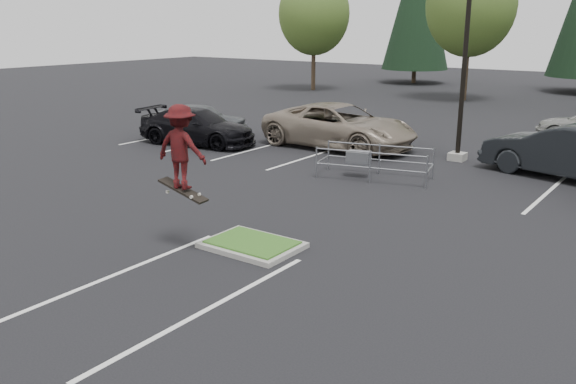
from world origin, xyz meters
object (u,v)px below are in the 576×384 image
Objects in this scene: car_r_charc at (568,151)px; car_l_black at (197,126)px; skateboarder at (181,148)px; decid_a at (314,16)px; cart_corral at (362,158)px; decid_b at (471,8)px; car_l_tan at (340,126)px; car_l_grey at (200,119)px; light_pole at (466,39)px.

car_l_black is at bearing -65.93° from car_r_charc.
skateboarder is 0.39× the size of car_r_charc.
decid_a reaches higher than car_l_black.
skateboarder is at bearing -103.67° from cart_corral.
decid_a is 1.58× the size of car_r_charc.
car_r_charc is (10.51, -19.03, -5.11)m from decid_b.
decid_a is 12.02m from decid_b.
decid_a is 2.23× the size of cart_corral.
skateboarder is (4.81, -31.53, -3.61)m from decid_b.
car_r_charc is (14.50, 2.94, 0.16)m from car_l_black.
car_l_tan is (-3.30, 12.49, -1.51)m from skateboarder.
decid_a is 23.41m from car_l_black.
car_l_grey is at bearing 31.18° from car_l_black.
car_l_tan is at bearing -53.92° from decid_a.
decid_b is 21.57m from car_l_grey.
skateboarder is 0.33× the size of car_l_tan.
car_l_grey is at bearing -71.69° from decid_a.
skateboarder is at bearing -146.04° from car_l_black.
decid_a is 4.09× the size of skateboarder.
decid_a reaches higher than car_l_tan.
car_l_black is (-5.50, -2.93, -0.15)m from car_l_tan.
car_r_charc reaches higher than car_l_grey.
light_pole is at bearing -80.54° from car_l_black.
skateboarder is 0.50× the size of car_l_grey.
car_l_grey is at bearing -73.31° from car_r_charc.
cart_corral is (-1.70, -4.49, -3.89)m from light_pole.
car_l_black is at bearing -162.07° from car_l_grey.
car_l_black is at bearing 120.58° from car_l_tan.
decid_b is at bearing -18.95° from car_l_black.
cart_corral is at bearing -78.20° from decid_b.
car_l_black is 1.23× the size of car_l_grey.
decid_a is 29.53m from car_r_charc.
skateboarder is 0.41× the size of car_l_black.
car_r_charc is (9.00, 0.01, 0.00)m from car_l_tan.
car_l_black is (8.01, -21.47, -4.81)m from decid_a.
car_l_tan is (1.51, -19.04, -5.12)m from decid_b.
light_pole is at bearing -70.65° from decid_b.
car_l_grey is at bearing 101.72° from car_l_tan.
car_l_black is (-3.99, -21.97, -5.27)m from decid_b.
light_pole is at bearing 55.57° from cart_corral.
cart_corral is 8.69m from skateboarder.
light_pole is 1.90× the size of car_l_black.
car_l_grey is (-7.00, -1.13, -0.19)m from car_l_tan.
cart_corral is 8.86m from car_l_black.
cart_corral is at bearing -42.39° from car_r_charc.
skateboarder is (0.00, -8.51, 1.76)m from cart_corral.
decid_b reaches higher than skateboarder.
decid_b is at bearing 88.11° from cart_corral.
decid_b is at bearing 7.08° from car_l_tan.
decid_b reaches higher than decid_a.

